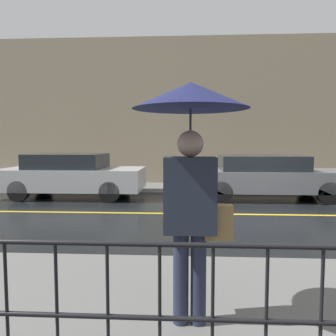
% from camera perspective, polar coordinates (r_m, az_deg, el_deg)
% --- Properties ---
extents(ground_plane, '(80.00, 80.00, 0.00)m').
position_cam_1_polar(ground_plane, '(8.22, 15.69, -7.83)').
color(ground_plane, black).
extents(sidewalk_far, '(28.00, 1.75, 0.13)m').
position_cam_1_polar(sidewalk_far, '(12.30, 11.45, -3.38)').
color(sidewalk_far, '#60605E').
rests_on(sidewalk_far, ground_plane).
extents(lane_marking, '(25.20, 0.12, 0.01)m').
position_cam_1_polar(lane_marking, '(8.22, 15.69, -7.80)').
color(lane_marking, gold).
rests_on(lane_marking, ground_plane).
extents(building_storefront, '(28.00, 0.30, 5.82)m').
position_cam_1_polar(building_storefront, '(13.25, 11.00, 9.52)').
color(building_storefront, gray).
rests_on(building_storefront, ground_plane).
extents(pedestrian, '(0.99, 0.99, 2.10)m').
position_cam_1_polar(pedestrian, '(2.79, 4.04, 4.98)').
color(pedestrian, '#23283D').
rests_on(pedestrian, sidewalk_near).
extents(car_silver, '(4.36, 1.89, 1.38)m').
position_cam_1_polar(car_silver, '(10.74, -16.36, -1.14)').
color(car_silver, '#B2B5BA').
rests_on(car_silver, ground_plane).
extents(car_grey, '(4.79, 1.80, 1.33)m').
position_cam_1_polar(car_grey, '(10.41, 16.70, -1.39)').
color(car_grey, slate).
rests_on(car_grey, ground_plane).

